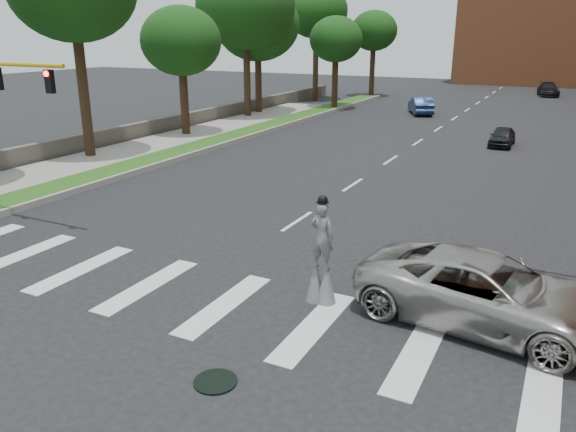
# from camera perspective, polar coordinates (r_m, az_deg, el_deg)

# --- Properties ---
(ground_plane) EXTENTS (160.00, 160.00, 0.00)m
(ground_plane) POSITION_cam_1_polar(r_m,az_deg,el_deg) (15.01, -12.72, -9.32)
(ground_plane) COLOR black
(ground_plane) RESTS_ON ground
(grass_median) EXTENTS (2.00, 60.00, 0.25)m
(grass_median) POSITION_cam_1_polar(r_m,az_deg,el_deg) (36.90, -7.09, 7.58)
(grass_median) COLOR #224F16
(grass_median) RESTS_ON ground
(median_curb) EXTENTS (0.20, 60.00, 0.28)m
(median_curb) POSITION_cam_1_polar(r_m,az_deg,el_deg) (36.33, -5.70, 7.49)
(median_curb) COLOR gray
(median_curb) RESTS_ON ground
(sidewalk_left) EXTENTS (4.00, 60.00, 0.18)m
(sidewalk_left) POSITION_cam_1_polar(r_m,az_deg,el_deg) (31.47, -21.89, 4.51)
(sidewalk_left) COLOR gray
(sidewalk_left) RESTS_ON ground
(stone_wall) EXTENTS (0.50, 56.00, 1.10)m
(stone_wall) POSITION_cam_1_polar(r_m,az_deg,el_deg) (41.64, -11.97, 9.12)
(stone_wall) COLOR #504B45
(stone_wall) RESTS_ON ground
(manhole) EXTENTS (0.90, 0.90, 0.04)m
(manhole) POSITION_cam_1_polar(r_m,az_deg,el_deg) (12.05, -7.39, -16.35)
(manhole) COLOR black
(manhole) RESTS_ON ground
(building_backdrop) EXTENTS (26.00, 14.00, 18.00)m
(building_backdrop) POSITION_cam_1_polar(r_m,az_deg,el_deg) (88.18, 26.34, 17.82)
(building_backdrop) COLOR #B66239
(building_backdrop) RESTS_ON ground
(stilt_performer) EXTENTS (0.84, 0.54, 2.94)m
(stilt_performer) POSITION_cam_1_polar(r_m,az_deg,el_deg) (14.63, 3.42, -4.55)
(stilt_performer) COLOR black
(stilt_performer) RESTS_ON ground
(suv_crossing) EXTENTS (6.54, 3.69, 1.73)m
(suv_crossing) POSITION_cam_1_polar(r_m,az_deg,el_deg) (14.45, 19.50, -7.28)
(suv_crossing) COLOR #A29F99
(suv_crossing) RESTS_ON ground
(car_near) EXTENTS (1.39, 3.44, 1.17)m
(car_near) POSITION_cam_1_polar(r_m,az_deg,el_deg) (38.04, 20.94, 7.55)
(car_near) COLOR black
(car_near) RESTS_ON ground
(car_mid) EXTENTS (3.25, 4.72, 1.47)m
(car_mid) POSITION_cam_1_polar(r_m,az_deg,el_deg) (51.13, 13.33, 10.86)
(car_mid) COLOR navy
(car_mid) RESTS_ON ground
(car_far) EXTENTS (2.78, 5.18, 1.43)m
(car_far) POSITION_cam_1_polar(r_m,az_deg,el_deg) (70.75, 24.93, 11.57)
(car_far) COLOR black
(car_far) RESTS_ON ground
(tree_3) EXTENTS (5.30, 5.30, 8.53)m
(tree_3) POSITION_cam_1_polar(r_m,az_deg,el_deg) (39.21, -10.82, 17.00)
(tree_3) COLOR black
(tree_3) RESTS_ON ground
(tree_4) EXTENTS (7.94, 7.94, 12.19)m
(tree_4) POSITION_cam_1_polar(r_m,az_deg,el_deg) (47.52, -4.35, 20.49)
(tree_4) COLOR black
(tree_4) RESTS_ON ground
(tree_5) EXTENTS (6.35, 6.35, 11.58)m
(tree_5) POSITION_cam_1_polar(r_m,az_deg,el_deg) (60.02, 2.90, 20.06)
(tree_5) COLOR black
(tree_5) RESTS_ON ground
(tree_6) EXTENTS (4.77, 4.77, 8.26)m
(tree_6) POSITION_cam_1_polar(r_m,az_deg,el_deg) (52.92, 4.89, 17.40)
(tree_6) COLOR black
(tree_6) RESTS_ON ground
(tree_7) EXTENTS (5.01, 5.01, 9.12)m
(tree_7) POSITION_cam_1_polar(r_m,az_deg,el_deg) (64.26, 8.72, 18.06)
(tree_7) COLOR black
(tree_7) RESTS_ON ground
(tree_8) EXTENTS (7.09, 7.09, 10.45)m
(tree_8) POSITION_cam_1_polar(r_m,az_deg,el_deg) (49.76, -3.12, 18.82)
(tree_8) COLOR black
(tree_8) RESTS_ON ground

